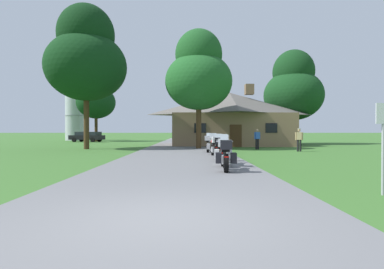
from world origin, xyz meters
TOP-DOWN VIEW (x-y plane):
  - ground_plane at (0.00, 20.00)m, footprint 500.00×500.00m
  - asphalt_driveway at (0.00, 18.00)m, footprint 6.40×80.00m
  - motorcycle_blue_nearest_to_camera at (1.79, 6.10)m, footprint 0.81×2.08m
  - motorcycle_green_second_in_row at (1.93, 7.98)m, footprint 0.89×2.08m
  - motorcycle_black_third_in_row at (1.95, 10.27)m, footprint 0.67×2.08m
  - motorcycle_red_fourth_in_row at (1.91, 12.35)m, footprint 0.66×2.08m
  - motorcycle_black_fifth_in_row at (2.00, 14.23)m, footprint 0.87×2.08m
  - motorcycle_silver_farthest_in_row at (1.81, 16.22)m, footprint 0.70×2.08m
  - stone_lodge at (4.87, 28.27)m, footprint 12.59×9.50m
  - bystander_blue_shirt_near_lodge at (6.05, 20.07)m, footprint 0.52×0.33m
  - bystander_tan_shirt_beside_signpost at (8.55, 17.48)m, footprint 0.53×0.32m
  - metal_signpost_roadside at (4.96, 2.05)m, footprint 0.36×0.06m
  - tree_left_near at (-8.00, 20.69)m, footprint 6.62×6.62m
  - tree_by_lodge_front at (1.30, 20.67)m, footprint 5.56×5.56m
  - tree_right_of_lodge at (12.59, 30.68)m, footprint 6.76×6.76m
  - tree_left_far at (-13.02, 40.31)m, footprint 5.58×5.58m
  - metal_silo_distant at (-17.87, 45.17)m, footprint 3.02×3.02m
  - parked_black_suv_far_left at (-13.52, 37.91)m, footprint 4.92×2.95m

SIDE VIEW (x-z plane):
  - ground_plane at x=0.00m, z-range 0.00..0.00m
  - asphalt_driveway at x=0.00m, z-range 0.00..0.06m
  - motorcycle_blue_nearest_to_camera at x=1.79m, z-range -0.04..1.26m
  - motorcycle_green_second_in_row at x=1.93m, z-range -0.04..1.26m
  - motorcycle_black_fifth_in_row at x=2.00m, z-range -0.04..1.26m
  - motorcycle_black_third_in_row at x=1.95m, z-range -0.03..1.27m
  - motorcycle_red_fourth_in_row at x=1.91m, z-range -0.03..1.27m
  - motorcycle_silver_farthest_in_row at x=1.81m, z-range -0.03..1.27m
  - parked_black_suv_far_left at x=-13.52m, z-range 0.08..1.48m
  - bystander_blue_shirt_near_lodge at x=6.05m, z-range 0.10..1.76m
  - bystander_tan_shirt_beside_signpost at x=8.55m, z-range 0.11..1.79m
  - metal_signpost_roadside at x=4.96m, z-range 0.28..2.42m
  - stone_lodge at x=4.87m, z-range -0.37..6.16m
  - metal_silo_distant at x=-17.87m, z-range 0.01..8.70m
  - tree_by_lodge_front at x=1.30m, z-range 1.31..11.23m
  - tree_left_far at x=-13.02m, z-range 1.34..11.36m
  - tree_right_of_lodge at x=12.59m, z-range 1.00..11.87m
  - tree_left_near at x=-8.00m, z-range 1.63..13.56m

